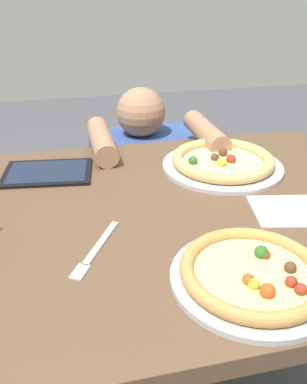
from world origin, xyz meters
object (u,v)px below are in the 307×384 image
at_px(fork, 95,251).
at_px(tablet, 48,172).
at_px(pizza_near, 253,274).
at_px(diner_seated, 143,207).
at_px(pizza_far, 222,162).

relative_size(fork, tablet, 0.71).
xyz_separation_m(fork, tablet, (-0.09, 0.40, 0.00)).
xyz_separation_m(pizza_near, tablet, (-0.36, 0.55, -0.01)).
xyz_separation_m(pizza_near, diner_seated, (-0.02, 0.91, -0.37)).
relative_size(pizza_near, pizza_far, 0.86).
relative_size(pizza_near, tablet, 1.14).
height_order(pizza_near, diner_seated, diner_seated).
height_order(tablet, diner_seated, diner_seated).
height_order(pizza_near, pizza_far, same).
distance_m(pizza_far, tablet, 0.50).
height_order(pizza_near, tablet, pizza_near).
bearing_deg(pizza_far, diner_seated, 109.17).
bearing_deg(pizza_near, tablet, 122.95).
distance_m(tablet, diner_seated, 0.61).
xyz_separation_m(pizza_near, pizza_far, (0.13, 0.48, 0.00)).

